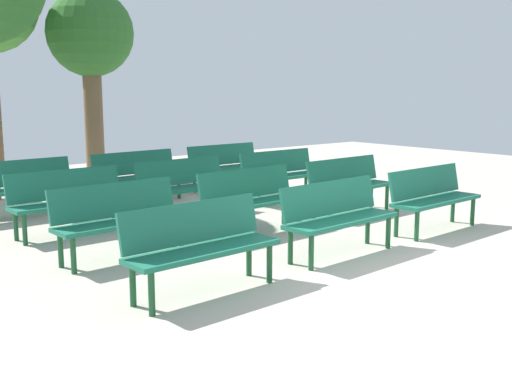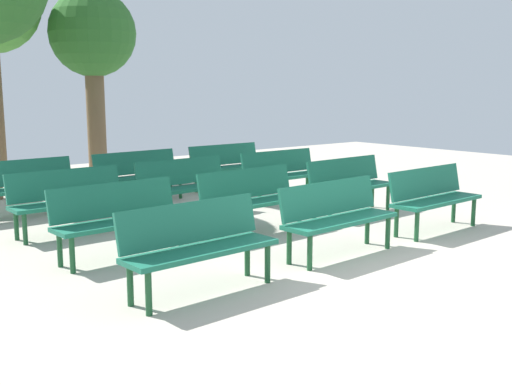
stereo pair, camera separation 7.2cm
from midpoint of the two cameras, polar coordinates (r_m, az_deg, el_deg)
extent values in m
plane|color=#B2A899|center=(6.50, 17.73, -8.41)|extent=(24.00, 24.00, 0.00)
cube|color=#19664C|center=(5.90, -5.17, -5.44)|extent=(1.61, 0.49, 0.05)
cube|color=#19664C|center=(6.00, -6.34, -2.80)|extent=(1.60, 0.18, 0.40)
cylinder|color=#194C28|center=(5.47, -10.11, -9.29)|extent=(0.06, 0.06, 0.40)
cylinder|color=#194C28|center=(6.27, 0.93, -6.65)|extent=(0.06, 0.06, 0.40)
cylinder|color=#194C28|center=(5.73, -11.80, -8.45)|extent=(0.06, 0.06, 0.40)
cylinder|color=#194C28|center=(6.50, -0.98, -6.05)|extent=(0.06, 0.06, 0.40)
cube|color=#19664C|center=(7.27, 7.76, -2.60)|extent=(1.62, 0.51, 0.05)
cube|color=#19664C|center=(7.35, 6.62, -0.49)|extent=(1.60, 0.19, 0.40)
cylinder|color=#194C28|center=(6.71, 4.87, -5.59)|extent=(0.06, 0.06, 0.40)
cylinder|color=#194C28|center=(7.76, 11.99, -3.66)|extent=(0.06, 0.06, 0.40)
cylinder|color=#194C28|center=(6.92, 2.93, -5.08)|extent=(0.06, 0.06, 0.40)
cylinder|color=#194C28|center=(7.94, 10.13, -3.28)|extent=(0.06, 0.06, 0.40)
cube|color=#19664C|center=(8.81, 16.31, -0.74)|extent=(1.61, 0.49, 0.05)
cube|color=#19664C|center=(8.88, 15.30, 0.99)|extent=(1.60, 0.17, 0.40)
cylinder|color=#194C28|center=(8.20, 14.55, -3.05)|extent=(0.06, 0.06, 0.40)
cylinder|color=#194C28|center=(9.37, 19.38, -1.71)|extent=(0.06, 0.06, 0.40)
cylinder|color=#194C28|center=(8.37, 12.74, -2.71)|extent=(0.06, 0.06, 0.40)
cylinder|color=#194C28|center=(9.52, 17.70, -1.44)|extent=(0.06, 0.06, 0.40)
cube|color=#19664C|center=(7.24, -12.58, -2.79)|extent=(1.62, 0.50, 0.05)
cube|color=#19664C|center=(7.37, -13.41, -0.66)|extent=(1.60, 0.18, 0.40)
cylinder|color=#194C28|center=(6.85, -16.99, -5.65)|extent=(0.06, 0.06, 0.40)
cylinder|color=#194C28|center=(7.52, -7.25, -3.95)|extent=(0.06, 0.06, 0.40)
cylinder|color=#194C28|center=(7.14, -18.07, -5.10)|extent=(0.06, 0.06, 0.40)
cylinder|color=#194C28|center=(7.78, -8.59, -3.52)|extent=(0.06, 0.06, 0.40)
cube|color=#19664C|center=(8.31, -0.32, -0.96)|extent=(1.62, 0.50, 0.05)
cube|color=#19664C|center=(8.42, -1.22, 0.87)|extent=(1.60, 0.18, 0.40)
cylinder|color=#194C28|center=(7.80, -3.40, -3.40)|extent=(0.06, 0.06, 0.40)
cylinder|color=#194C28|center=(8.71, 3.84, -2.00)|extent=(0.06, 0.06, 0.40)
cylinder|color=#194C28|center=(8.04, -4.82, -3.01)|extent=(0.06, 0.06, 0.40)
cylinder|color=#194C28|center=(8.93, 2.37, -1.70)|extent=(0.06, 0.06, 0.40)
cube|color=#19664C|center=(9.72, 8.76, 0.50)|extent=(1.61, 0.50, 0.05)
cube|color=#19664C|center=(9.82, 7.90, 2.05)|extent=(1.60, 0.18, 0.40)
cylinder|color=#194C28|center=(9.14, 6.68, -1.50)|extent=(0.06, 0.06, 0.40)
cylinder|color=#194C28|center=(10.21, 11.93, -0.46)|extent=(0.06, 0.06, 0.40)
cylinder|color=#194C28|center=(9.35, 5.22, -1.21)|extent=(0.06, 0.06, 0.40)
cylinder|color=#194C28|center=(10.40, 10.52, -0.23)|extent=(0.06, 0.06, 0.40)
cube|color=#19664C|center=(8.62, -17.10, -1.00)|extent=(1.61, 0.46, 0.05)
cube|color=#19664C|center=(8.76, -17.70, 0.76)|extent=(1.60, 0.14, 0.40)
cylinder|color=#194C28|center=(8.27, -21.04, -3.27)|extent=(0.06, 0.06, 0.40)
cylinder|color=#194C28|center=(8.82, -12.44, -2.07)|extent=(0.06, 0.06, 0.40)
cylinder|color=#194C28|center=(8.57, -21.75, -2.88)|extent=(0.06, 0.06, 0.40)
cylinder|color=#194C28|center=(9.09, -13.39, -1.75)|extent=(0.06, 0.06, 0.40)
cube|color=#19664C|center=(9.54, -6.65, 0.37)|extent=(1.62, 0.51, 0.05)
cube|color=#19664C|center=(9.67, -7.37, 1.95)|extent=(1.60, 0.20, 0.40)
cylinder|color=#194C28|center=(9.07, -9.63, -1.65)|extent=(0.06, 0.06, 0.40)
cylinder|color=#194C28|center=(9.88, -2.78, -0.60)|extent=(0.06, 0.06, 0.40)
cylinder|color=#194C28|center=(9.34, -10.69, -1.36)|extent=(0.06, 0.06, 0.40)
cylinder|color=#194C28|center=(10.12, -3.93, -0.36)|extent=(0.06, 0.06, 0.40)
cube|color=#19664C|center=(10.78, 2.42, 1.50)|extent=(1.60, 0.44, 0.05)
cube|color=#19664C|center=(10.89, 1.72, 2.89)|extent=(1.60, 0.12, 0.40)
cylinder|color=#194C28|center=(10.24, 0.09, -0.21)|extent=(0.06, 0.06, 0.40)
cylinder|color=#194C28|center=(11.17, 5.63, 0.57)|extent=(0.06, 0.06, 0.40)
cylinder|color=#194C28|center=(10.49, -1.03, 0.02)|extent=(0.06, 0.06, 0.40)
cylinder|color=#194C28|center=(11.40, 4.50, 0.77)|extent=(0.06, 0.06, 0.40)
cube|color=#19664C|center=(10.02, -20.90, 0.24)|extent=(1.61, 0.49, 0.05)
cube|color=#19664C|center=(10.17, -21.39, 1.74)|extent=(1.60, 0.17, 0.40)
cylinder|color=#194C28|center=(10.17, -16.83, -0.70)|extent=(0.06, 0.06, 0.40)
cylinder|color=#194C28|center=(10.46, -17.56, -0.46)|extent=(0.06, 0.06, 0.40)
cube|color=#19664C|center=(10.82, -10.95, 1.36)|extent=(1.62, 0.51, 0.05)
cube|color=#19664C|center=(10.96, -11.54, 2.74)|extent=(1.60, 0.19, 0.40)
cylinder|color=#194C28|center=(10.38, -13.76, -0.37)|extent=(0.06, 0.06, 0.40)
cylinder|color=#194C28|center=(11.09, -7.39, 0.47)|extent=(0.06, 0.06, 0.40)
cylinder|color=#194C28|center=(10.66, -14.58, -0.14)|extent=(0.06, 0.06, 0.40)
cylinder|color=#194C28|center=(11.36, -8.31, 0.67)|extent=(0.06, 0.06, 0.40)
cube|color=#19664C|center=(11.98, -2.75, 2.32)|extent=(1.60, 0.45, 0.05)
cube|color=#19664C|center=(12.11, -3.34, 3.57)|extent=(1.60, 0.13, 0.40)
cylinder|color=#194C28|center=(11.47, -5.05, 0.82)|extent=(0.06, 0.06, 0.40)
cylinder|color=#194C28|center=(12.32, 0.30, 1.47)|extent=(0.06, 0.06, 0.40)
cylinder|color=#194C28|center=(11.73, -5.94, 1.01)|extent=(0.06, 0.06, 0.40)
cylinder|color=#194C28|center=(12.56, -0.64, 1.63)|extent=(0.06, 0.06, 0.40)
cylinder|color=brown|center=(13.77, -15.05, 6.55)|extent=(0.40, 0.40, 2.57)
sphere|color=#2D6628|center=(13.80, -15.40, 14.18)|extent=(1.83, 1.83, 1.83)
camera|label=1|loc=(0.04, -90.24, -0.04)|focal=42.82mm
camera|label=2|loc=(0.04, 89.76, 0.04)|focal=42.82mm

